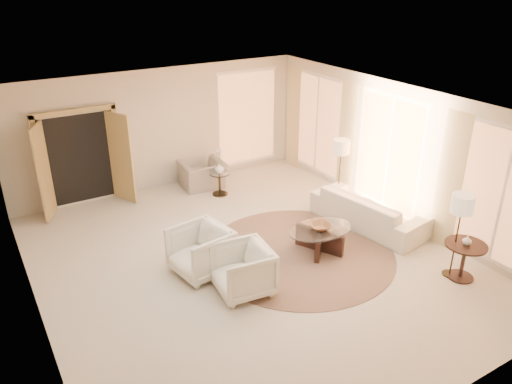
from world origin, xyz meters
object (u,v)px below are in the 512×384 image
end_table (464,255)px  end_vase (467,240)px  bowl (320,226)px  side_vase (219,168)px  floor_lamp_far (462,208)px  coffee_table (320,237)px  floor_lamp_near (341,150)px  side_table (220,181)px  armchair_left (201,249)px  armchair_right (243,268)px  accent_chair (202,170)px  sofa (368,210)px

end_table → end_vase: 0.28m
end_vase → bowl: bearing=127.8°
side_vase → floor_lamp_far: bearing=-69.8°
floor_lamp_far → end_vase: size_ratio=9.68×
coffee_table → bowl: (0.00, 0.00, 0.22)m
floor_lamp_near → side_table: bearing=138.4°
floor_lamp_far → end_table: bearing=-59.9°
floor_lamp_near → end_vase: 3.40m
floor_lamp_near → bowl: 2.27m
armchair_left → end_table: bearing=48.0°
side_table → floor_lamp_far: size_ratio=0.36×
floor_lamp_near → floor_lamp_far: (-0.18, -3.21, 0.01)m
side_table → armchair_left: bearing=-123.1°
armchair_left → bowl: 2.24m
armchair_right → side_vase: size_ratio=3.98×
armchair_right → side_table: size_ratio=1.63×
armchair_right → end_vase: 3.73m
end_table → floor_lamp_near: floor_lamp_near is taller
armchair_right → end_vase: size_ratio=5.66×
bowl → armchair_right: bearing=-168.5°
accent_chair → bowl: (0.57, -3.80, 0.08)m
sofa → floor_lamp_near: size_ratio=1.60×
sofa → coffee_table: bearing=91.8°
side_table → floor_lamp_near: (2.02, -1.80, 0.94)m
armchair_left → floor_lamp_near: 3.99m
armchair_right → accent_chair: size_ratio=0.89×
side_table → side_vase: 0.32m
end_vase → floor_lamp_near: bearing=88.4°
armchair_left → side_table: size_ratio=1.71×
floor_lamp_near → end_vase: (-0.10, -3.36, -0.55)m
floor_lamp_near → sofa: bearing=-97.8°
floor_lamp_far → sofa: bearing=89.3°
end_table → accent_chair: bearing=109.9°
end_table → floor_lamp_near: size_ratio=0.46×
sofa → end_vase: 2.26m
end_table → floor_lamp_near: bearing=88.4°
floor_lamp_far → side_table: bearing=110.2°
end_table → side_table: end_table is taller
floor_lamp_near → side_vase: (-2.02, 1.80, -0.62)m
side_table → floor_lamp_far: (1.84, -5.01, 0.96)m
coffee_table → armchair_right: bearing=-168.5°
end_table → bowl: 2.47m
coffee_table → end_table: size_ratio=2.07×
coffee_table → floor_lamp_far: bearing=-51.6°
end_table → bowl: (-1.51, 1.95, 0.07)m
accent_chair → end_table: 6.12m
armchair_right → bowl: 1.89m
side_table → accent_chair: bearing=104.6°
sofa → floor_lamp_far: floor_lamp_far is taller
end_table → coffee_table: bearing=127.8°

